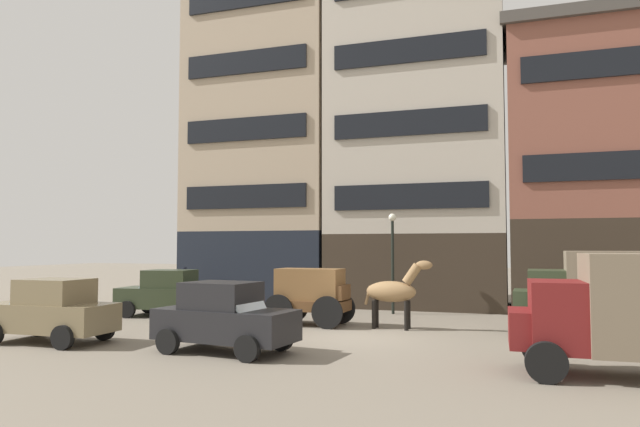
# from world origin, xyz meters

# --- Properties ---
(ground_plane) EXTENTS (120.00, 120.00, 0.00)m
(ground_plane) POSITION_xyz_m (0.00, 0.00, 0.00)
(ground_plane) COLOR slate
(building_far_left) EXTENTS (7.87, 5.84, 16.94)m
(building_far_left) POSITION_xyz_m (-7.40, 10.17, 8.52)
(building_far_left) COLOR black
(building_far_left) RESTS_ON ground_plane
(building_center_left) EXTENTS (8.42, 5.84, 16.60)m
(building_center_left) POSITION_xyz_m (0.39, 10.17, 8.34)
(building_center_left) COLOR #33281E
(building_center_left) RESTS_ON ground_plane
(building_center_right) EXTENTS (7.09, 5.84, 12.47)m
(building_center_right) POSITION_xyz_m (7.79, 10.18, 6.28)
(building_center_right) COLOR #33281E
(building_center_right) RESTS_ON ground_plane
(cargo_wagon) EXTENTS (2.95, 1.60, 1.98)m
(cargo_wagon) POSITION_xyz_m (-2.18, 2.12, 1.15)
(cargo_wagon) COLOR brown
(cargo_wagon) RESTS_ON ground_plane
(draft_horse) EXTENTS (2.35, 0.66, 2.30)m
(draft_horse) POSITION_xyz_m (0.77, 2.12, 1.27)
(draft_horse) COLOR #937047
(draft_horse) RESTS_ON ground_plane
(delivery_truck_near) EXTENTS (4.38, 2.20, 2.62)m
(delivery_truck_near) POSITION_xyz_m (6.81, -3.44, 1.42)
(delivery_truck_near) COLOR maroon
(delivery_truck_near) RESTS_ON ground_plane
(delivery_truck_far) EXTENTS (4.41, 2.27, 2.62)m
(delivery_truck_far) POSITION_xyz_m (6.94, 2.50, 1.42)
(delivery_truck_far) COLOR #2D3823
(delivery_truck_far) RESTS_ON ground_plane
(sedan_dark) EXTENTS (3.72, 1.90, 1.83)m
(sedan_dark) POSITION_xyz_m (-8.09, -3.68, 0.91)
(sedan_dark) COLOR #7A6B4C
(sedan_dark) RESTS_ON ground_plane
(sedan_light) EXTENTS (3.86, 2.20, 1.83)m
(sedan_light) POSITION_xyz_m (-8.45, 2.71, 0.91)
(sedan_light) COLOR #2D3823
(sedan_light) RESTS_ON ground_plane
(sedan_parked_curb) EXTENTS (3.86, 2.21, 1.83)m
(sedan_parked_curb) POSITION_xyz_m (-2.63, -3.45, 0.91)
(sedan_parked_curb) COLOR black
(sedan_parked_curb) RESTS_ON ground_plane
(pedestrian_officer) EXTENTS (0.50, 0.50, 1.79)m
(pedestrian_officer) POSITION_xyz_m (-9.82, 6.19, 0.98)
(pedestrian_officer) COLOR black
(pedestrian_officer) RESTS_ON ground_plane
(streetlamp_curbside) EXTENTS (0.32, 0.32, 4.12)m
(streetlamp_curbside) POSITION_xyz_m (-0.10, 6.33, 2.67)
(streetlamp_curbside) COLOR black
(streetlamp_curbside) RESTS_ON ground_plane
(fire_hydrant_curbside) EXTENTS (0.24, 0.24, 0.83)m
(fire_hydrant_curbside) POSITION_xyz_m (-5.81, 5.98, 0.43)
(fire_hydrant_curbside) COLOR maroon
(fire_hydrant_curbside) RESTS_ON ground_plane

